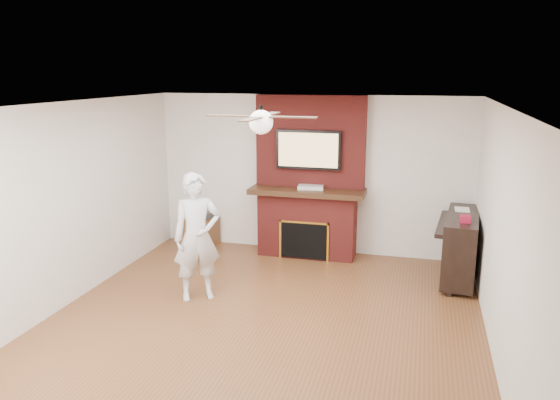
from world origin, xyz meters
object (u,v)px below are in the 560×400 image
(person, at_px, (197,237))
(side_table, at_px, (200,230))
(fireplace, at_px, (308,193))
(piano, at_px, (460,245))

(person, relative_size, side_table, 2.85)
(fireplace, bearing_deg, side_table, -177.90)
(side_table, bearing_deg, piano, 1.80)
(fireplace, relative_size, person, 1.53)
(side_table, xyz_separation_m, piano, (4.10, -0.48, 0.24))
(piano, bearing_deg, person, -149.30)
(person, distance_m, side_table, 2.24)
(fireplace, distance_m, piano, 2.39)
(side_table, relative_size, piano, 0.39)
(fireplace, bearing_deg, piano, -13.55)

